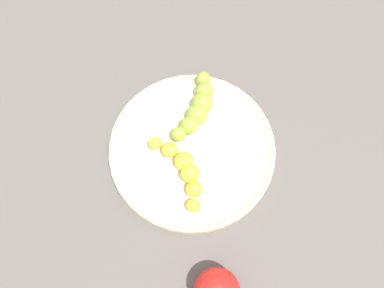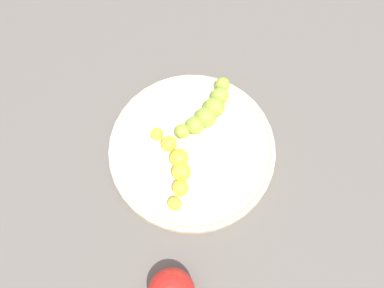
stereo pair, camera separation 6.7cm
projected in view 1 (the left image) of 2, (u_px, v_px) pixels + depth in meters
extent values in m
plane|color=#56514C|center=(192.00, 151.00, 0.70)|extent=(2.40, 2.40, 0.00)
cylinder|color=beige|center=(192.00, 150.00, 0.69)|extent=(0.29, 0.29, 0.02)
torus|color=beige|center=(192.00, 148.00, 0.69)|extent=(0.29, 0.29, 0.01)
sphere|color=yellow|center=(193.00, 206.00, 0.63)|extent=(0.02, 0.02, 0.02)
sphere|color=yellow|center=(194.00, 189.00, 0.64)|extent=(0.03, 0.03, 0.03)
sphere|color=yellow|center=(190.00, 174.00, 0.65)|extent=(0.03, 0.03, 0.03)
sphere|color=yellow|center=(182.00, 160.00, 0.66)|extent=(0.03, 0.03, 0.03)
sphere|color=yellow|center=(170.00, 150.00, 0.67)|extent=(0.03, 0.03, 0.03)
sphere|color=yellow|center=(155.00, 144.00, 0.67)|extent=(0.02, 0.02, 0.02)
sphere|color=#8CAD38|center=(179.00, 134.00, 0.67)|extent=(0.03, 0.03, 0.03)
sphere|color=#8CAD38|center=(189.00, 125.00, 0.68)|extent=(0.03, 0.03, 0.03)
sphere|color=#8CAD38|center=(197.00, 115.00, 0.69)|extent=(0.04, 0.04, 0.04)
sphere|color=#8CAD38|center=(202.00, 103.00, 0.69)|extent=(0.04, 0.04, 0.04)
sphere|color=#8CAD38|center=(204.00, 91.00, 0.70)|extent=(0.03, 0.03, 0.03)
sphere|color=#8CAD38|center=(204.00, 79.00, 0.71)|extent=(0.03, 0.03, 0.03)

